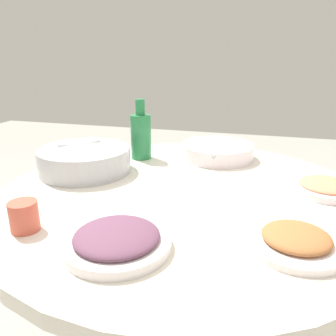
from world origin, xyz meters
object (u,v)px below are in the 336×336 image
rice_bowl (85,159)px  dish_stirfry (296,240)px  soup_bowl (217,152)px  green_bottle (141,135)px  round_dining_table (183,235)px  dish_eggplant (117,240)px  tea_cup_near (24,216)px  dish_shrimp (327,187)px

rice_bowl → dish_stirfry: rice_bowl is taller
soup_bowl → green_bottle: bearing=14.7°
soup_bowl → round_dining_table: bearing=81.8°
round_dining_table → soup_bowl: size_ratio=3.63×
soup_bowl → green_bottle: green_bottle is taller
soup_bowl → rice_bowl: bearing=33.4°
dish_eggplant → soup_bowl: bearing=-99.6°
round_dining_table → tea_cup_near: size_ratio=15.77×
round_dining_table → dish_stirfry: dish_stirfry is taller
dish_eggplant → tea_cup_near: size_ratio=3.24×
dish_stirfry → dish_eggplant: 0.38m
dish_stirfry → tea_cup_near: (0.60, 0.09, 0.02)m
soup_bowl → dish_eggplant: soup_bowl is taller
green_bottle → tea_cup_near: 0.62m
dish_eggplant → green_bottle: (0.17, -0.63, 0.07)m
dish_eggplant → dish_shrimp: size_ratio=1.16×
rice_bowl → dish_eggplant: rice_bowl is taller
rice_bowl → tea_cup_near: 0.41m
dish_stirfry → dish_shrimp: 0.36m
soup_bowl → dish_eggplant: bearing=80.4°
green_bottle → soup_bowl: bearing=-165.3°
round_dining_table → soup_bowl: 0.41m
round_dining_table → dish_stirfry: bearing=141.2°
soup_bowl → dish_shrimp: size_ratio=1.56×
dish_eggplant → green_bottle: bearing=-74.9°
dish_stirfry → dish_shrimp: dish_stirfry is taller
tea_cup_near → dish_eggplant: bearing=176.2°
round_dining_table → rice_bowl: bearing=-12.3°
dish_eggplant → dish_stirfry: bearing=-164.0°
green_bottle → tea_cup_near: green_bottle is taller
rice_bowl → soup_bowl: 0.51m
round_dining_table → dish_stirfry: (-0.30, 0.24, 0.17)m
dish_stirfry → tea_cup_near: size_ratio=3.00×
rice_bowl → green_bottle: bearing=-123.4°
soup_bowl → green_bottle: 0.31m
round_dining_table → soup_bowl: bearing=-98.2°
soup_bowl → dish_shrimp: (-0.36, 0.26, -0.01)m
round_dining_table → dish_shrimp: size_ratio=5.66×
dish_stirfry → dish_eggplant: dish_eggplant is taller
green_bottle → dish_eggplant: bearing=105.1°
dish_shrimp → green_bottle: 0.68m
soup_bowl → tea_cup_near: (0.36, 0.69, 0.01)m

